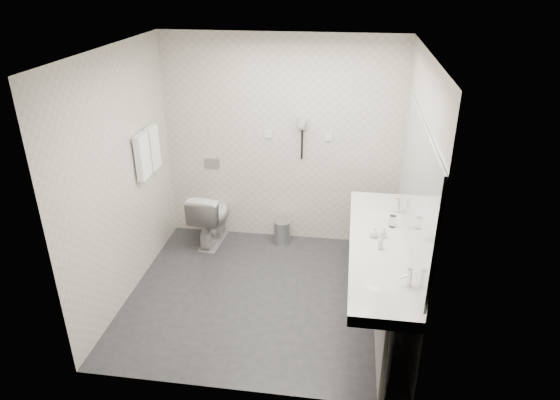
# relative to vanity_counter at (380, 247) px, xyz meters

# --- Properties ---
(floor) EXTENTS (2.80, 2.80, 0.00)m
(floor) POSITION_rel_vanity_counter_xyz_m (-1.12, 0.20, -0.80)
(floor) COLOR #26262A
(floor) RESTS_ON ground
(ceiling) EXTENTS (2.80, 2.80, 0.00)m
(ceiling) POSITION_rel_vanity_counter_xyz_m (-1.12, 0.20, 1.70)
(ceiling) COLOR silver
(ceiling) RESTS_ON wall_back
(wall_back) EXTENTS (2.80, 0.00, 2.80)m
(wall_back) POSITION_rel_vanity_counter_xyz_m (-1.12, 1.50, 0.45)
(wall_back) COLOR beige
(wall_back) RESTS_ON floor
(wall_front) EXTENTS (2.80, 0.00, 2.80)m
(wall_front) POSITION_rel_vanity_counter_xyz_m (-1.12, -1.10, 0.45)
(wall_front) COLOR beige
(wall_front) RESTS_ON floor
(wall_left) EXTENTS (0.00, 2.60, 2.60)m
(wall_left) POSITION_rel_vanity_counter_xyz_m (-2.52, 0.20, 0.45)
(wall_left) COLOR beige
(wall_left) RESTS_ON floor
(wall_right) EXTENTS (0.00, 2.60, 2.60)m
(wall_right) POSITION_rel_vanity_counter_xyz_m (0.27, 0.20, 0.45)
(wall_right) COLOR beige
(wall_right) RESTS_ON floor
(vanity_counter) EXTENTS (0.55, 2.20, 0.10)m
(vanity_counter) POSITION_rel_vanity_counter_xyz_m (0.00, 0.00, 0.00)
(vanity_counter) COLOR silver
(vanity_counter) RESTS_ON floor
(vanity_panel) EXTENTS (0.03, 2.15, 0.75)m
(vanity_panel) POSITION_rel_vanity_counter_xyz_m (0.02, 0.00, -0.42)
(vanity_panel) COLOR gray
(vanity_panel) RESTS_ON floor
(vanity_post_near) EXTENTS (0.06, 0.06, 0.75)m
(vanity_post_near) POSITION_rel_vanity_counter_xyz_m (0.05, -1.04, -0.42)
(vanity_post_near) COLOR silver
(vanity_post_near) RESTS_ON floor
(vanity_post_far) EXTENTS (0.06, 0.06, 0.75)m
(vanity_post_far) POSITION_rel_vanity_counter_xyz_m (0.05, 1.04, -0.42)
(vanity_post_far) COLOR silver
(vanity_post_far) RESTS_ON floor
(mirror) EXTENTS (0.02, 2.20, 1.05)m
(mirror) POSITION_rel_vanity_counter_xyz_m (0.26, 0.00, 0.65)
(mirror) COLOR #B2BCC6
(mirror) RESTS_ON wall_right
(basin_near) EXTENTS (0.40, 0.31, 0.05)m
(basin_near) POSITION_rel_vanity_counter_xyz_m (0.00, -0.65, 0.04)
(basin_near) COLOR silver
(basin_near) RESTS_ON vanity_counter
(basin_far) EXTENTS (0.40, 0.31, 0.05)m
(basin_far) POSITION_rel_vanity_counter_xyz_m (0.00, 0.65, 0.04)
(basin_far) COLOR silver
(basin_far) RESTS_ON vanity_counter
(faucet_near) EXTENTS (0.04, 0.04, 0.15)m
(faucet_near) POSITION_rel_vanity_counter_xyz_m (0.19, -0.65, 0.12)
(faucet_near) COLOR silver
(faucet_near) RESTS_ON vanity_counter
(faucet_far) EXTENTS (0.04, 0.04, 0.15)m
(faucet_far) POSITION_rel_vanity_counter_xyz_m (0.19, 0.65, 0.12)
(faucet_far) COLOR silver
(faucet_far) RESTS_ON vanity_counter
(soap_bottle_a) EXTENTS (0.06, 0.06, 0.11)m
(soap_bottle_a) POSITION_rel_vanity_counter_xyz_m (0.03, 0.10, 0.11)
(soap_bottle_a) COLOR white
(soap_bottle_a) RESTS_ON vanity_counter
(soap_bottle_b) EXTENTS (0.11, 0.11, 0.10)m
(soap_bottle_b) POSITION_rel_vanity_counter_xyz_m (-0.06, 0.09, 0.10)
(soap_bottle_b) COLOR white
(soap_bottle_b) RESTS_ON vanity_counter
(soap_bottle_c) EXTENTS (0.05, 0.05, 0.13)m
(soap_bottle_c) POSITION_rel_vanity_counter_xyz_m (-0.00, -0.11, 0.11)
(soap_bottle_c) COLOR white
(soap_bottle_c) RESTS_ON vanity_counter
(glass_left) EXTENTS (0.07, 0.07, 0.12)m
(glass_left) POSITION_rel_vanity_counter_xyz_m (0.13, 0.33, 0.11)
(glass_left) COLOR silver
(glass_left) RESTS_ON vanity_counter
(toilet) EXTENTS (0.45, 0.72, 0.70)m
(toilet) POSITION_rel_vanity_counter_xyz_m (-1.95, 1.21, -0.45)
(toilet) COLOR silver
(toilet) RESTS_ON floor
(flush_plate) EXTENTS (0.18, 0.02, 0.12)m
(flush_plate) POSITION_rel_vanity_counter_xyz_m (-1.98, 1.49, 0.15)
(flush_plate) COLOR #B2B5BA
(flush_plate) RESTS_ON wall_back
(pedal_bin) EXTENTS (0.26, 0.26, 0.29)m
(pedal_bin) POSITION_rel_vanity_counter_xyz_m (-1.09, 1.31, -0.66)
(pedal_bin) COLOR #B2B5BA
(pedal_bin) RESTS_ON floor
(bin_lid) EXTENTS (0.20, 0.20, 0.02)m
(bin_lid) POSITION_rel_vanity_counter_xyz_m (-1.09, 1.31, -0.51)
(bin_lid) COLOR #B2B5BA
(bin_lid) RESTS_ON pedal_bin
(towel_rail) EXTENTS (0.02, 0.62, 0.02)m
(towel_rail) POSITION_rel_vanity_counter_xyz_m (-2.47, 0.75, 0.75)
(towel_rail) COLOR silver
(towel_rail) RESTS_ON wall_left
(towel_near) EXTENTS (0.07, 0.24, 0.48)m
(towel_near) POSITION_rel_vanity_counter_xyz_m (-2.46, 0.61, 0.53)
(towel_near) COLOR white
(towel_near) RESTS_ON towel_rail
(towel_far) EXTENTS (0.07, 0.24, 0.48)m
(towel_far) POSITION_rel_vanity_counter_xyz_m (-2.46, 0.89, 0.53)
(towel_far) COLOR white
(towel_far) RESTS_ON towel_rail
(dryer_cradle) EXTENTS (0.10, 0.04, 0.14)m
(dryer_cradle) POSITION_rel_vanity_counter_xyz_m (-0.88, 1.47, 0.70)
(dryer_cradle) COLOR #95969A
(dryer_cradle) RESTS_ON wall_back
(dryer_barrel) EXTENTS (0.08, 0.14, 0.08)m
(dryer_barrel) POSITION_rel_vanity_counter_xyz_m (-0.88, 1.40, 0.73)
(dryer_barrel) COLOR #95969A
(dryer_barrel) RESTS_ON dryer_cradle
(dryer_cord) EXTENTS (0.02, 0.02, 0.35)m
(dryer_cord) POSITION_rel_vanity_counter_xyz_m (-0.88, 1.46, 0.45)
(dryer_cord) COLOR black
(dryer_cord) RESTS_ON dryer_cradle
(switch_plate_a) EXTENTS (0.09, 0.02, 0.09)m
(switch_plate_a) POSITION_rel_vanity_counter_xyz_m (-1.27, 1.49, 0.55)
(switch_plate_a) COLOR silver
(switch_plate_a) RESTS_ON wall_back
(switch_plate_b) EXTENTS (0.09, 0.02, 0.09)m
(switch_plate_b) POSITION_rel_vanity_counter_xyz_m (-0.57, 1.49, 0.55)
(switch_plate_b) COLOR silver
(switch_plate_b) RESTS_ON wall_back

